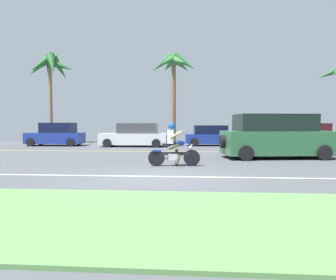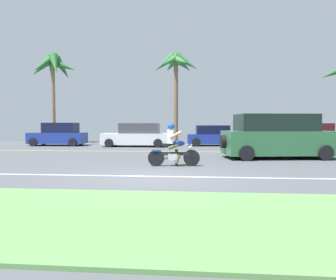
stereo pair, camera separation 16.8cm
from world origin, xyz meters
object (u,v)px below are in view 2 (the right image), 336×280
at_px(parked_car_0, 59,135).
at_px(parked_car_1, 137,136).
at_px(palm_tree_1, 53,69).
at_px(parked_car_3, 313,137).
at_px(palm_tree_2, 176,67).
at_px(suv_nearby, 276,137).
at_px(motorcyclist, 173,148).
at_px(parked_car_2, 215,136).

distance_m(parked_car_0, parked_car_1, 5.66).
bearing_deg(palm_tree_1, parked_car_1, -24.49).
xyz_separation_m(parked_car_3, palm_tree_2, (-8.66, 4.50, 5.14)).
bearing_deg(parked_car_1, parked_car_3, -4.97).
xyz_separation_m(parked_car_1, palm_tree_2, (2.39, 3.54, 5.13)).
bearing_deg(palm_tree_2, suv_nearby, -63.31).
height_order(parked_car_0, palm_tree_2, palm_tree_2).
relative_size(motorcyclist, palm_tree_2, 0.27).
xyz_separation_m(suv_nearby, palm_tree_1, (-14.76, 9.96, 4.87)).
bearing_deg(suv_nearby, parked_car_2, 105.90).
relative_size(motorcyclist, palm_tree_1, 0.27).
distance_m(motorcyclist, parked_car_2, 11.34).
xyz_separation_m(parked_car_0, palm_tree_1, (-1.61, 2.82, 5.08)).
bearing_deg(parked_car_2, suv_nearby, -74.10).
height_order(suv_nearby, palm_tree_2, palm_tree_2).
height_order(motorcyclist, palm_tree_2, palm_tree_2).
bearing_deg(parked_car_3, palm_tree_1, 166.89).
xyz_separation_m(motorcyclist, parked_car_1, (-3.18, 9.78, 0.07)).
bearing_deg(motorcyclist, parked_car_0, 130.70).
height_order(parked_car_0, parked_car_1, parked_car_0).
relative_size(motorcyclist, parked_car_1, 0.42).
bearing_deg(parked_car_0, parked_car_3, -4.92).
bearing_deg(palm_tree_2, parked_car_2, -37.27).
distance_m(parked_car_2, palm_tree_1, 13.63).
xyz_separation_m(motorcyclist, parked_car_2, (2.05, 11.16, 0.00)).
xyz_separation_m(suv_nearby, parked_car_1, (-7.52, 6.66, -0.22)).
xyz_separation_m(suv_nearby, parked_car_0, (-13.16, 7.14, -0.21)).
bearing_deg(parked_car_0, suv_nearby, -28.48).
xyz_separation_m(parked_car_0, parked_car_2, (10.87, 0.90, -0.07)).
distance_m(parked_car_1, parked_car_3, 11.10).
distance_m(motorcyclist, palm_tree_2, 14.32).
relative_size(parked_car_0, parked_car_2, 0.96).
xyz_separation_m(motorcyclist, parked_car_0, (-8.82, 10.25, 0.08)).
xyz_separation_m(suv_nearby, palm_tree_2, (-5.13, 10.20, 4.91)).
xyz_separation_m(parked_car_1, parked_car_2, (5.23, 1.38, -0.06)).
relative_size(motorcyclist, suv_nearby, 0.38).
distance_m(parked_car_0, palm_tree_2, 10.01).
xyz_separation_m(suv_nearby, parked_car_2, (-2.29, 8.04, -0.28)).
relative_size(parked_car_2, parked_car_3, 1.00).
bearing_deg(parked_car_2, palm_tree_2, 142.73).
relative_size(parked_car_3, palm_tree_1, 0.58).
relative_size(suv_nearby, palm_tree_1, 0.71).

